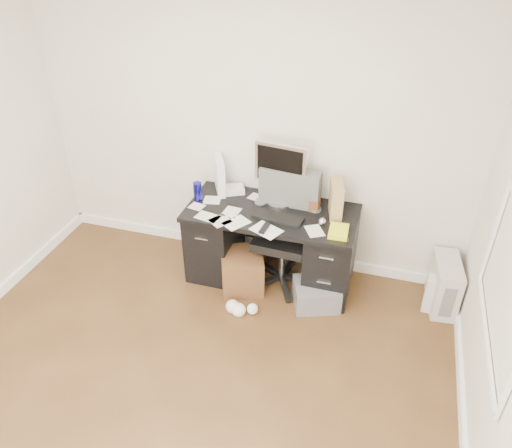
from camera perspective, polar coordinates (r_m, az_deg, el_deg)
The scene contains 18 objects.
ground at distance 3.83m, azimuth -9.99°, elevation -20.45°, with size 4.00×4.00×0.00m, color #442B16.
room_shell at distance 2.70m, azimuth -12.50°, elevation 1.10°, with size 4.02×4.02×2.71m.
desk at distance 4.57m, azimuth 1.74°, elevation -2.22°, with size 1.50×0.70×0.75m.
loose_papers at distance 4.37m, azimuth -0.89°, elevation 1.57°, with size 1.10×0.60×0.00m, color white, non-canonical shape.
lcd_monitor at distance 4.33m, azimuth 2.81°, elevation 5.69°, with size 0.47×0.27×0.59m, color silver, non-canonical shape.
keyboard at distance 4.26m, azimuth 2.50°, elevation 0.73°, with size 0.43×0.15×0.02m, color black.
computer_mouse at distance 4.20m, azimuth 7.58°, elevation 0.30°, with size 0.06×0.06×0.06m, color silver.
travel_mug at distance 4.52m, azimuth -6.67°, elevation 3.73°, with size 0.08×0.08×0.17m, color #14158C.
white_binder at distance 4.60m, azimuth -4.17°, elevation 5.60°, with size 0.13×0.29×0.34m, color white.
magazine_file at distance 4.29m, azimuth 9.14°, elevation 2.82°, with size 0.13×0.26×0.31m, color #A68550.
pen_cup at distance 4.34m, azimuth 6.76°, elevation 3.02°, with size 0.11×0.11×0.26m, color #512A17, non-canonical shape.
yellow_book at distance 4.12m, azimuth 9.51°, elevation -0.85°, with size 0.17×0.21×0.04m, color #F9FB1B.
paper_remote at distance 4.11m, azimuth 1.18°, elevation -0.59°, with size 0.24×0.20×0.02m, color white, non-canonical shape.
office_chair at distance 4.45m, azimuth 3.11°, elevation -1.01°, with size 0.62×0.62×1.09m, color #494B49, non-canonical shape.
pc_tower at distance 4.67m, azimuth 20.71°, elevation -6.49°, with size 0.21×0.46×0.46m, color #B2ACA1.
shopping_bag at distance 4.63m, azimuth 20.28°, elevation -7.69°, with size 0.26×0.18×0.35m, color silver.
wicker_basket at distance 4.59m, azimuth -1.60°, elevation -5.39°, with size 0.37×0.37×0.37m, color #4F3317.
desk_printer at distance 4.48m, azimuth 6.92°, elevation -7.97°, with size 0.39×0.32×0.23m, color slate.
Camera 1 is at (1.23, -1.93, 3.07)m, focal length 35.00 mm.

